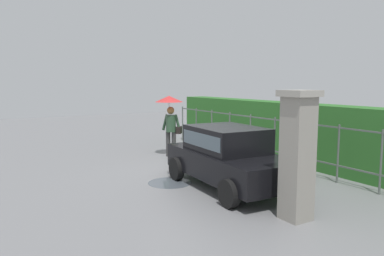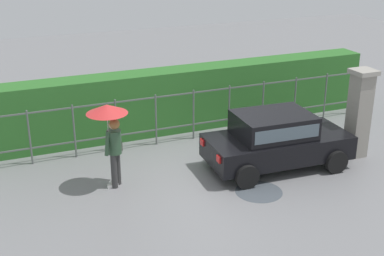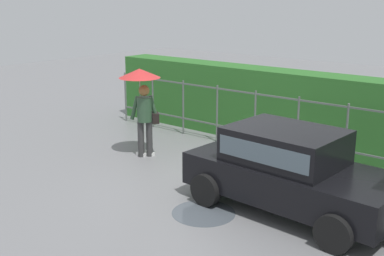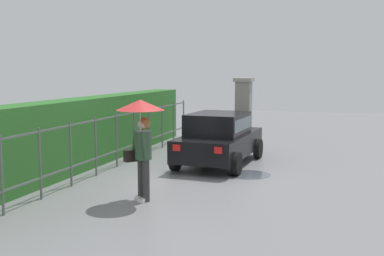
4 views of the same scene
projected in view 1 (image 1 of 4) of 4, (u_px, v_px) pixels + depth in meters
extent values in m
plane|color=slate|center=(200.00, 173.00, 10.56)|extent=(40.00, 40.00, 0.00)
cube|color=black|center=(230.00, 164.00, 9.06)|extent=(3.78, 1.83, 0.60)
cube|color=black|center=(226.00, 139.00, 9.12)|extent=(1.97, 1.54, 0.60)
cube|color=#4C5B66|center=(226.00, 138.00, 9.12)|extent=(1.82, 1.55, 0.33)
cylinder|color=black|center=(291.00, 183.00, 8.39)|extent=(0.61, 0.21, 0.60)
cylinder|color=black|center=(229.00, 194.00, 7.61)|extent=(0.61, 0.21, 0.60)
cylinder|color=black|center=(230.00, 162.00, 10.58)|extent=(0.61, 0.21, 0.60)
cylinder|color=black|center=(176.00, 169.00, 9.81)|extent=(0.61, 0.21, 0.60)
cube|color=red|center=(210.00, 145.00, 10.93)|extent=(0.07, 0.20, 0.16)
cube|color=red|center=(176.00, 148.00, 10.43)|extent=(0.07, 0.20, 0.16)
cylinder|color=#333333|center=(168.00, 144.00, 12.91)|extent=(0.15, 0.15, 0.86)
cylinder|color=#333333|center=(174.00, 144.00, 12.88)|extent=(0.15, 0.15, 0.86)
cube|color=white|center=(169.00, 155.00, 13.02)|extent=(0.26, 0.10, 0.08)
cube|color=white|center=(174.00, 155.00, 12.99)|extent=(0.26, 0.10, 0.08)
cylinder|color=#2D4C33|center=(171.00, 123.00, 12.81)|extent=(0.34, 0.34, 0.58)
sphere|color=#DBAD89|center=(171.00, 111.00, 12.76)|extent=(0.22, 0.22, 0.22)
sphere|color=olive|center=(171.00, 110.00, 12.72)|extent=(0.25, 0.25, 0.25)
cylinder|color=#2D4C33|center=(165.00, 122.00, 12.91)|extent=(0.21, 0.23, 0.56)
cylinder|color=#2D4C33|center=(178.00, 122.00, 12.85)|extent=(0.21, 0.23, 0.56)
cylinder|color=#B2B2B7|center=(169.00, 113.00, 12.88)|extent=(0.02, 0.02, 0.77)
cone|color=red|center=(169.00, 99.00, 12.82)|extent=(0.97, 0.97, 0.21)
cube|color=black|center=(179.00, 130.00, 12.92)|extent=(0.37, 0.34, 0.24)
cube|color=gray|center=(297.00, 159.00, 6.88)|extent=(0.48, 0.48, 2.30)
cube|color=#9E998E|center=(300.00, 93.00, 6.73)|extent=(0.60, 0.60, 0.12)
cylinder|color=#59605B|center=(183.00, 124.00, 16.37)|extent=(0.05, 0.05, 1.50)
cylinder|color=#59605B|center=(196.00, 126.00, 15.38)|extent=(0.05, 0.05, 1.50)
cylinder|color=#59605B|center=(212.00, 129.00, 14.40)|extent=(0.05, 0.05, 1.50)
cylinder|color=#59605B|center=(230.00, 133.00, 13.41)|extent=(0.05, 0.05, 1.50)
cylinder|color=#59605B|center=(250.00, 137.00, 12.42)|extent=(0.05, 0.05, 1.50)
cylinder|color=#59605B|center=(274.00, 142.00, 11.43)|extent=(0.05, 0.05, 1.50)
cylinder|color=#59605B|center=(303.00, 147.00, 10.45)|extent=(0.05, 0.05, 1.50)
cylinder|color=#59605B|center=(338.00, 154.00, 9.46)|extent=(0.05, 0.05, 1.50)
cylinder|color=#59605B|center=(381.00, 162.00, 8.47)|extent=(0.05, 0.05, 1.50)
cube|color=#59605B|center=(275.00, 120.00, 11.35)|extent=(11.56, 0.03, 0.04)
cube|color=#59605B|center=(274.00, 151.00, 11.47)|extent=(11.56, 0.03, 0.04)
cube|color=#2D6B28|center=(297.00, 133.00, 11.89)|extent=(12.56, 0.90, 1.90)
cylinder|color=#4C545B|center=(170.00, 183.00, 9.55)|extent=(1.13, 1.13, 0.00)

